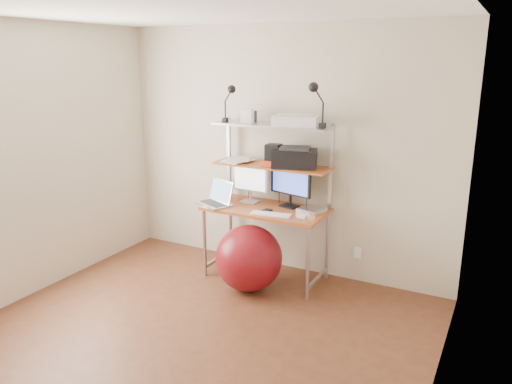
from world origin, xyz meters
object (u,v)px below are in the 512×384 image
at_px(monitor_black, 290,183).
at_px(monitor_silver, 250,180).
at_px(laptop, 217,199).
at_px(exercise_ball, 249,258).
at_px(printer, 295,158).

bearing_deg(monitor_black, monitor_silver, -161.36).
relative_size(laptop, exercise_ball, 0.68).
distance_m(monitor_silver, monitor_black, 0.43).
relative_size(monitor_silver, laptop, 1.00).
height_order(monitor_black, exercise_ball, monitor_black).
bearing_deg(laptop, printer, 41.75).
distance_m(monitor_black, printer, 0.27).
bearing_deg(monitor_black, printer, -16.93).
relative_size(monitor_black, exercise_ball, 0.74).
bearing_deg(laptop, monitor_black, 45.28).
xyz_separation_m(monitor_silver, monitor_black, (0.43, 0.04, 0.01)).
bearing_deg(printer, exercise_ball, -137.67).
relative_size(monitor_silver, exercise_ball, 0.68).
xyz_separation_m(monitor_silver, printer, (0.48, 0.01, 0.27)).
height_order(monitor_silver, exercise_ball, monitor_silver).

